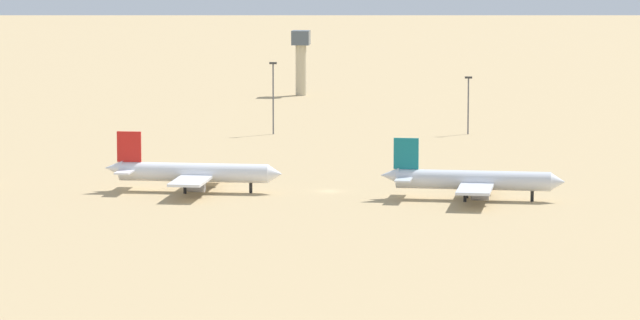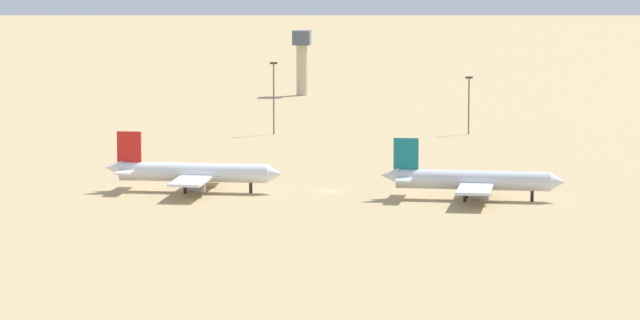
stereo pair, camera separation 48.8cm
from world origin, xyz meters
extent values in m
plane|color=tan|center=(0.00, 0.00, 0.00)|extent=(4000.00, 4000.00, 0.00)
cylinder|color=white|center=(-25.88, -3.87, 3.84)|extent=(29.34, 4.42, 3.66)
cone|color=white|center=(-9.98, -4.29, 3.84)|extent=(2.83, 3.54, 3.47)
cone|color=white|center=(-41.78, -3.46, 4.39)|extent=(3.74, 3.20, 3.11)
cube|color=red|center=(-38.67, -3.54, 8.64)|extent=(4.76, 0.58, 5.94)
cube|color=white|center=(-38.58, 0.12, 4.21)|extent=(3.09, 6.29, 0.33)
cube|color=white|center=(-38.77, -7.20, 4.21)|extent=(3.09, 6.29, 0.33)
cube|color=white|center=(-24.96, -3.90, 3.29)|extent=(6.97, 29.41, 0.51)
cylinder|color=slate|center=(-23.87, 2.93, 2.01)|extent=(3.34, 2.10, 2.01)
cylinder|color=slate|center=(-24.23, -10.77, 2.01)|extent=(3.34, 2.10, 2.01)
cylinder|color=black|center=(-14.77, -4.16, 1.01)|extent=(0.64, 0.64, 2.01)
cylinder|color=black|center=(-27.19, -1.64, 1.01)|extent=(0.64, 0.64, 2.01)
cylinder|color=black|center=(-27.31, -6.03, 1.01)|extent=(0.64, 0.64, 2.01)
cylinder|color=silver|center=(28.13, -8.40, 3.82)|extent=(29.20, 4.95, 3.63)
cone|color=silver|center=(43.91, -9.12, 3.82)|extent=(2.88, 3.57, 3.45)
cone|color=silver|center=(12.34, -7.68, 4.36)|extent=(3.77, 3.25, 3.09)
cube|color=#14727A|center=(15.42, -7.82, 8.58)|extent=(4.74, 0.67, 5.90)
cube|color=silver|center=(15.59, -4.19, 4.18)|extent=(3.18, 6.30, 0.33)
cube|color=silver|center=(15.26, -11.45, 4.18)|extent=(3.18, 6.30, 0.33)
cube|color=silver|center=(29.03, -8.44, 3.27)|extent=(7.49, 29.32, 0.51)
cylinder|color=slate|center=(30.25, -1.68, 2.00)|extent=(3.36, 2.14, 2.00)
cylinder|color=slate|center=(29.63, -15.29, 2.00)|extent=(3.36, 2.14, 2.00)
cylinder|color=black|center=(39.16, -8.90, 1.00)|extent=(0.64, 0.64, 2.00)
cylinder|color=black|center=(26.86, -6.16, 1.00)|extent=(0.64, 0.64, 2.00)
cylinder|color=black|center=(26.67, -10.51, 1.00)|extent=(0.64, 0.64, 2.00)
cylinder|color=#C6B793|center=(-28.67, 192.92, 7.50)|extent=(3.20, 3.20, 15.00)
cube|color=#4C5660|center=(-28.67, 192.92, 17.11)|extent=(5.20, 5.20, 4.23)
cylinder|color=#59595E|center=(23.78, 98.67, 6.83)|extent=(0.36, 0.36, 13.66)
cube|color=#333333|center=(23.78, 98.67, 13.91)|extent=(1.80, 0.50, 0.50)
cylinder|color=#59595E|center=(-23.56, 93.52, 8.58)|extent=(0.36, 0.36, 17.16)
cube|color=#333333|center=(-23.56, 93.52, 17.41)|extent=(1.80, 0.50, 0.50)
camera|label=1|loc=(37.67, -359.26, 53.40)|focal=105.70mm
camera|label=2|loc=(38.16, -359.20, 53.40)|focal=105.70mm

